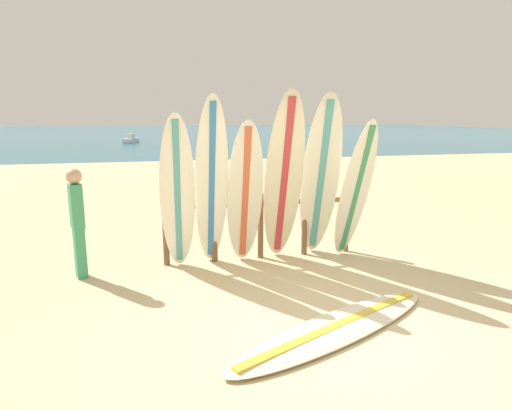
{
  "coord_description": "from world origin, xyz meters",
  "views": [
    {
      "loc": [
        -1.78,
        -3.8,
        2.19
      ],
      "look_at": [
        -0.19,
        2.82,
        0.78
      ],
      "focal_mm": 30.48,
      "sensor_mm": 36.0,
      "label": 1
    }
  ],
  "objects_px": {
    "surfboard_leaning_center": "(284,180)",
    "surfboard_leaning_center_right": "(320,179)",
    "surfboard_leaning_far_left": "(177,194)",
    "surfboard_leaning_left": "(211,185)",
    "surfboard_leaning_right": "(355,191)",
    "beachgoer_standing": "(77,219)",
    "small_boat_offshore": "(131,139)",
    "surfboard_lying_on_sand": "(337,328)",
    "surfboard_leaning_center_left": "(245,194)",
    "surfboard_rack": "(261,219)"
  },
  "relations": [
    {
      "from": "surfboard_lying_on_sand",
      "to": "surfboard_leaning_left",
      "type": "bearing_deg",
      "value": 114.6
    },
    {
      "from": "surfboard_rack",
      "to": "beachgoer_standing",
      "type": "height_order",
      "value": "beachgoer_standing"
    },
    {
      "from": "surfboard_leaning_center",
      "to": "surfboard_leaning_center_right",
      "type": "height_order",
      "value": "surfboard_leaning_center"
    },
    {
      "from": "surfboard_leaning_center_left",
      "to": "surfboard_leaning_center",
      "type": "relative_size",
      "value": 0.84
    },
    {
      "from": "surfboard_leaning_center",
      "to": "surfboard_leaning_center_right",
      "type": "distance_m",
      "value": 0.6
    },
    {
      "from": "surfboard_rack",
      "to": "surfboard_leaning_left",
      "type": "relative_size",
      "value": 1.2
    },
    {
      "from": "surfboard_leaning_center_right",
      "to": "surfboard_leaning_right",
      "type": "height_order",
      "value": "surfboard_leaning_center_right"
    },
    {
      "from": "surfboard_leaning_far_left",
      "to": "surfboard_leaning_left",
      "type": "xyz_separation_m",
      "value": [
        0.47,
        0.0,
        0.12
      ]
    },
    {
      "from": "surfboard_rack",
      "to": "surfboard_lying_on_sand",
      "type": "relative_size",
      "value": 1.06
    },
    {
      "from": "surfboard_leaning_left",
      "to": "small_boat_offshore",
      "type": "bearing_deg",
      "value": 94.35
    },
    {
      "from": "surfboard_leaning_center_left",
      "to": "beachgoer_standing",
      "type": "xyz_separation_m",
      "value": [
        -2.3,
        0.04,
        -0.24
      ]
    },
    {
      "from": "surfboard_rack",
      "to": "surfboard_leaning_far_left",
      "type": "xyz_separation_m",
      "value": [
        -1.27,
        -0.34,
        0.5
      ]
    },
    {
      "from": "surfboard_rack",
      "to": "small_boat_offshore",
      "type": "distance_m",
      "value": 31.55
    },
    {
      "from": "beachgoer_standing",
      "to": "small_boat_offshore",
      "type": "distance_m",
      "value": 31.64
    },
    {
      "from": "surfboard_leaning_center_right",
      "to": "surfboard_leaning_right",
      "type": "xyz_separation_m",
      "value": [
        0.51,
        -0.13,
        -0.18
      ]
    },
    {
      "from": "surfboard_leaning_far_left",
      "to": "beachgoer_standing",
      "type": "height_order",
      "value": "surfboard_leaning_far_left"
    },
    {
      "from": "surfboard_leaning_center",
      "to": "beachgoer_standing",
      "type": "bearing_deg",
      "value": 177.72
    },
    {
      "from": "surfboard_leaning_center",
      "to": "surfboard_leaning_right",
      "type": "height_order",
      "value": "surfboard_leaning_center"
    },
    {
      "from": "surfboard_rack",
      "to": "surfboard_leaning_right",
      "type": "xyz_separation_m",
      "value": [
        1.36,
        -0.43,
        0.45
      ]
    },
    {
      "from": "surfboard_leaning_right",
      "to": "surfboard_leaning_center_right",
      "type": "bearing_deg",
      "value": 165.31
    },
    {
      "from": "surfboard_leaning_center_left",
      "to": "surfboard_leaning_center_right",
      "type": "relative_size",
      "value": 0.85
    },
    {
      "from": "surfboard_leaning_far_left",
      "to": "surfboard_leaning_left",
      "type": "distance_m",
      "value": 0.49
    },
    {
      "from": "surfboard_rack",
      "to": "surfboard_leaning_center",
      "type": "bearing_deg",
      "value": -54.97
    },
    {
      "from": "surfboard_leaning_left",
      "to": "small_boat_offshore",
      "type": "relative_size",
      "value": 0.93
    },
    {
      "from": "surfboard_leaning_center_left",
      "to": "surfboard_leaning_center",
      "type": "distance_m",
      "value": 0.6
    },
    {
      "from": "surfboard_rack",
      "to": "surfboard_leaning_far_left",
      "type": "distance_m",
      "value": 1.4
    },
    {
      "from": "surfboard_rack",
      "to": "surfboard_leaning_left",
      "type": "xyz_separation_m",
      "value": [
        -0.79,
        -0.34,
        0.62
      ]
    },
    {
      "from": "surfboard_leaning_right",
      "to": "beachgoer_standing",
      "type": "distance_m",
      "value": 3.97
    },
    {
      "from": "surfboard_leaning_far_left",
      "to": "beachgoer_standing",
      "type": "distance_m",
      "value": 1.37
    },
    {
      "from": "surfboard_leaning_far_left",
      "to": "beachgoer_standing",
      "type": "relative_size",
      "value": 1.49
    },
    {
      "from": "surfboard_leaning_left",
      "to": "surfboard_lying_on_sand",
      "type": "height_order",
      "value": "surfboard_leaning_left"
    },
    {
      "from": "surfboard_leaning_left",
      "to": "surfboard_leaning_center",
      "type": "xyz_separation_m",
      "value": [
        1.05,
        -0.02,
        0.04
      ]
    },
    {
      "from": "surfboard_leaning_far_left",
      "to": "surfboard_leaning_right",
      "type": "xyz_separation_m",
      "value": [
        2.63,
        -0.09,
        -0.04
      ]
    },
    {
      "from": "surfboard_leaning_far_left",
      "to": "surfboard_leaning_right",
      "type": "height_order",
      "value": "surfboard_leaning_far_left"
    },
    {
      "from": "beachgoer_standing",
      "to": "small_boat_offshore",
      "type": "height_order",
      "value": "beachgoer_standing"
    },
    {
      "from": "surfboard_leaning_left",
      "to": "surfboard_leaning_right",
      "type": "relative_size",
      "value": 1.15
    },
    {
      "from": "surfboard_rack",
      "to": "surfboard_leaning_center",
      "type": "height_order",
      "value": "surfboard_leaning_center"
    },
    {
      "from": "surfboard_rack",
      "to": "surfboard_leaning_left",
      "type": "bearing_deg",
      "value": -156.85
    },
    {
      "from": "surfboard_leaning_center",
      "to": "small_boat_offshore",
      "type": "height_order",
      "value": "surfboard_leaning_center"
    },
    {
      "from": "surfboard_rack",
      "to": "beachgoer_standing",
      "type": "bearing_deg",
      "value": -174.55
    },
    {
      "from": "surfboard_leaning_center",
      "to": "surfboard_rack",
      "type": "bearing_deg",
      "value": 125.03
    },
    {
      "from": "small_boat_offshore",
      "to": "surfboard_leaning_center_left",
      "type": "bearing_deg",
      "value": -84.76
    },
    {
      "from": "surfboard_leaning_center_left",
      "to": "small_boat_offshore",
      "type": "bearing_deg",
      "value": 95.24
    },
    {
      "from": "surfboard_leaning_center_right",
      "to": "small_boat_offshore",
      "type": "height_order",
      "value": "surfboard_leaning_center_right"
    },
    {
      "from": "surfboard_leaning_left",
      "to": "surfboard_lying_on_sand",
      "type": "bearing_deg",
      "value": -65.4
    },
    {
      "from": "surfboard_leaning_far_left",
      "to": "surfboard_leaning_center_right",
      "type": "height_order",
      "value": "surfboard_leaning_center_right"
    },
    {
      "from": "surfboard_leaning_center_left",
      "to": "surfboard_lying_on_sand",
      "type": "distance_m",
      "value": 2.49
    },
    {
      "from": "surfboard_leaning_far_left",
      "to": "surfboard_leaning_left",
      "type": "height_order",
      "value": "surfboard_leaning_left"
    },
    {
      "from": "surfboard_leaning_center_right",
      "to": "surfboard_lying_on_sand",
      "type": "xyz_separation_m",
      "value": [
        -0.66,
        -2.2,
        -1.22
      ]
    },
    {
      "from": "surfboard_rack",
      "to": "beachgoer_standing",
      "type": "relative_size",
      "value": 1.98
    }
  ]
}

